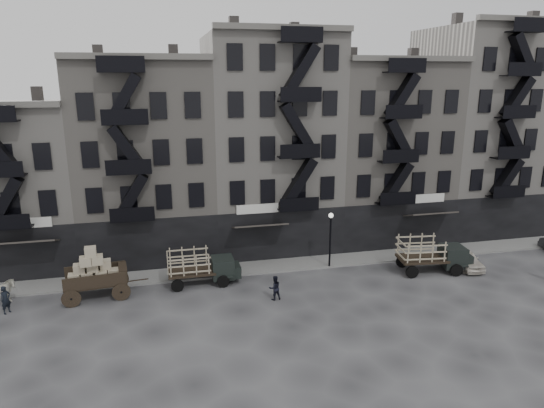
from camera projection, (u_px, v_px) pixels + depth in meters
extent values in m
plane|color=#38383A|center=(301.00, 286.00, 33.27)|extent=(140.00, 140.00, 0.00)
cube|color=slate|center=(287.00, 265.00, 36.78)|extent=(55.00, 2.50, 0.15)
cube|color=#AAA49C|center=(12.00, 184.00, 36.77)|extent=(10.00, 10.00, 12.00)
cube|color=black|center=(0.00, 256.00, 33.15)|extent=(10.00, 0.35, 4.00)
cube|color=#4C4744|center=(37.00, 95.00, 35.60)|extent=(0.70, 0.70, 1.20)
cube|color=gray|center=(146.00, 159.00, 38.55)|extent=(10.00, 10.00, 15.00)
cube|color=black|center=(150.00, 245.00, 35.32)|extent=(10.00, 0.35, 4.00)
cube|color=#595651|center=(137.00, 56.00, 31.71)|extent=(10.00, 0.50, 0.40)
cube|color=#4C4744|center=(97.00, 53.00, 35.80)|extent=(0.70, 0.70, 1.20)
cube|color=#4C4744|center=(173.00, 53.00, 37.00)|extent=(0.70, 0.70, 1.20)
cube|color=#AAA49C|center=(269.00, 143.00, 40.47)|extent=(10.00, 10.00, 17.00)
cube|color=black|center=(283.00, 235.00, 37.50)|extent=(10.00, 0.35, 4.00)
cube|color=#595651|center=(285.00, 27.00, 33.37)|extent=(10.00, 0.50, 0.40)
cube|color=#4C4744|center=(231.00, 27.00, 37.46)|extent=(0.70, 0.70, 1.20)
cube|color=#4C4744|center=(299.00, 28.00, 38.66)|extent=(0.70, 0.70, 1.20)
cube|color=gray|center=(379.00, 151.00, 42.91)|extent=(10.00, 10.00, 15.00)
cube|color=black|center=(401.00, 226.00, 39.68)|extent=(10.00, 0.35, 4.00)
cube|color=#595651|center=(414.00, 58.00, 36.07)|extent=(10.00, 0.50, 0.40)
cube|color=#4C4744|center=(351.00, 55.00, 40.16)|extent=(0.70, 0.70, 1.20)
cube|color=#4C4744|center=(411.00, 56.00, 41.35)|extent=(0.70, 0.70, 1.20)
cube|color=#AAA49C|center=(480.00, 131.00, 44.70)|extent=(10.00, 10.00, 18.00)
cube|color=black|center=(507.00, 218.00, 41.86)|extent=(10.00, 0.35, 4.00)
cube|color=#595651|center=(535.00, 19.00, 37.47)|extent=(10.00, 0.50, 0.40)
cube|color=#4C4744|center=(461.00, 19.00, 41.56)|extent=(0.70, 0.70, 1.20)
cube|color=#4C4744|center=(517.00, 21.00, 42.75)|extent=(0.70, 0.70, 1.20)
cylinder|color=black|center=(330.00, 243.00, 35.85)|extent=(0.14, 0.14, 4.00)
sphere|color=silver|center=(331.00, 215.00, 35.30)|extent=(0.36, 0.36, 0.36)
cube|color=black|center=(96.00, 282.00, 31.36)|extent=(4.02, 2.41, 0.21)
cylinder|color=black|center=(71.00, 299.00, 30.04)|extent=(1.17, 0.23, 1.17)
cylinder|color=black|center=(73.00, 285.00, 31.98)|extent=(1.17, 0.23, 1.17)
cylinder|color=black|center=(121.00, 292.00, 30.98)|extent=(1.17, 0.23, 1.17)
cylinder|color=black|center=(120.00, 279.00, 32.92)|extent=(1.17, 0.23, 1.17)
cube|color=black|center=(123.00, 272.00, 31.78)|extent=(0.71, 1.75, 0.85)
cube|color=black|center=(192.00, 271.00, 33.24)|extent=(3.17, 1.87, 0.17)
cube|color=black|center=(223.00, 267.00, 33.67)|extent=(1.49, 1.68, 1.39)
cube|color=black|center=(235.00, 270.00, 33.93)|extent=(0.75, 1.40, 0.84)
cylinder|color=black|center=(223.00, 282.00, 32.95)|extent=(0.84, 0.21, 0.84)
cylinder|color=black|center=(220.00, 271.00, 34.70)|extent=(0.84, 0.21, 0.84)
cylinder|color=black|center=(177.00, 286.00, 32.28)|extent=(0.84, 0.21, 0.84)
cylinder|color=black|center=(176.00, 275.00, 34.04)|extent=(0.84, 0.21, 0.84)
cube|color=black|center=(422.00, 258.00, 35.35)|extent=(3.62, 2.41, 0.18)
cube|color=black|center=(452.00, 256.00, 35.55)|extent=(1.81, 1.98, 1.50)
cube|color=black|center=(464.00, 259.00, 35.72)|extent=(0.98, 1.59, 0.90)
cylinder|color=black|center=(456.00, 270.00, 34.76)|extent=(0.92, 0.33, 0.90)
cylinder|color=black|center=(444.00, 260.00, 36.68)|extent=(0.92, 0.33, 0.90)
cylinder|color=black|center=(412.00, 272.00, 34.44)|extent=(0.92, 0.33, 0.90)
cylinder|color=black|center=(402.00, 262.00, 36.36)|extent=(0.92, 0.33, 0.90)
imported|color=beige|center=(465.00, 258.00, 36.40)|extent=(1.97, 4.03, 1.33)
imported|color=black|center=(6.00, 300.00, 29.27)|extent=(0.72, 0.76, 1.75)
imported|color=black|center=(275.00, 288.00, 31.05)|extent=(0.88, 0.74, 1.62)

